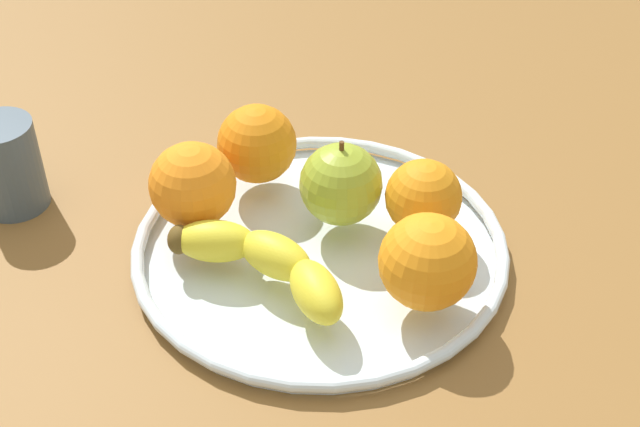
{
  "coord_description": "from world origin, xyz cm",
  "views": [
    {
      "loc": [
        -47.56,
        36.38,
        53.23
      ],
      "look_at": [
        0.0,
        0.0,
        4.8
      ],
      "focal_mm": 49.59,
      "sensor_mm": 36.0,
      "label": 1
    }
  ],
  "objects_px": {
    "apple": "(341,184)",
    "ambient_mug": "(6,164)",
    "fruit_bowl": "(320,247)",
    "banana": "(264,261)",
    "orange_front_right": "(427,262)",
    "orange_back_left": "(423,197)",
    "orange_front_left": "(257,144)",
    "orange_center": "(193,185)"
  },
  "relations": [
    {
      "from": "orange_center",
      "to": "ambient_mug",
      "type": "relative_size",
      "value": 0.78
    },
    {
      "from": "banana",
      "to": "orange_front_right",
      "type": "xyz_separation_m",
      "value": [
        -0.1,
        -0.09,
        0.02
      ]
    },
    {
      "from": "orange_back_left",
      "to": "orange_front_left",
      "type": "xyz_separation_m",
      "value": [
        0.15,
        0.07,
        0.0
      ]
    },
    {
      "from": "apple",
      "to": "ambient_mug",
      "type": "height_order",
      "value": "apple"
    },
    {
      "from": "orange_front_right",
      "to": "orange_back_left",
      "type": "xyz_separation_m",
      "value": [
        0.07,
        -0.06,
        -0.01
      ]
    },
    {
      "from": "apple",
      "to": "orange_front_right",
      "type": "distance_m",
      "value": 0.13
    },
    {
      "from": "orange_center",
      "to": "orange_back_left",
      "type": "height_order",
      "value": "orange_center"
    },
    {
      "from": "apple",
      "to": "orange_back_left",
      "type": "relative_size",
      "value": 1.21
    },
    {
      "from": "orange_front_right",
      "to": "orange_front_left",
      "type": "height_order",
      "value": "orange_front_right"
    },
    {
      "from": "apple",
      "to": "fruit_bowl",
      "type": "bearing_deg",
      "value": 112.58
    },
    {
      "from": "ambient_mug",
      "to": "orange_back_left",
      "type": "bearing_deg",
      "value": -136.19
    },
    {
      "from": "orange_front_right",
      "to": "fruit_bowl",
      "type": "bearing_deg",
      "value": 11.99
    },
    {
      "from": "apple",
      "to": "banana",
      "type": "bearing_deg",
      "value": 103.78
    },
    {
      "from": "apple",
      "to": "ambient_mug",
      "type": "bearing_deg",
      "value": 44.43
    },
    {
      "from": "fruit_bowl",
      "to": "orange_front_right",
      "type": "height_order",
      "value": "orange_front_right"
    },
    {
      "from": "fruit_bowl",
      "to": "orange_back_left",
      "type": "height_order",
      "value": "orange_back_left"
    },
    {
      "from": "orange_back_left",
      "to": "orange_front_left",
      "type": "distance_m",
      "value": 0.17
    },
    {
      "from": "orange_front_left",
      "to": "ambient_mug",
      "type": "height_order",
      "value": "orange_front_left"
    },
    {
      "from": "apple",
      "to": "orange_front_right",
      "type": "xyz_separation_m",
      "value": [
        -0.13,
        0.01,
        0.0
      ]
    },
    {
      "from": "apple",
      "to": "orange_front_left",
      "type": "xyz_separation_m",
      "value": [
        0.1,
        0.02,
        0.0
      ]
    },
    {
      "from": "banana",
      "to": "orange_front_right",
      "type": "height_order",
      "value": "orange_front_right"
    },
    {
      "from": "orange_center",
      "to": "ambient_mug",
      "type": "height_order",
      "value": "orange_center"
    },
    {
      "from": "fruit_bowl",
      "to": "banana",
      "type": "height_order",
      "value": "banana"
    },
    {
      "from": "banana",
      "to": "ambient_mug",
      "type": "xyz_separation_m",
      "value": [
        0.25,
        0.12,
        0.01
      ]
    },
    {
      "from": "fruit_bowl",
      "to": "apple",
      "type": "height_order",
      "value": "apple"
    },
    {
      "from": "orange_center",
      "to": "orange_front_left",
      "type": "xyz_separation_m",
      "value": [
        0.02,
        -0.08,
        -0.0
      ]
    },
    {
      "from": "banana",
      "to": "apple",
      "type": "bearing_deg",
      "value": -93.05
    },
    {
      "from": "fruit_bowl",
      "to": "ambient_mug",
      "type": "bearing_deg",
      "value": 37.9
    },
    {
      "from": "apple",
      "to": "ambient_mug",
      "type": "xyz_separation_m",
      "value": [
        0.23,
        0.22,
        -0.01
      ]
    },
    {
      "from": "banana",
      "to": "orange_back_left",
      "type": "xyz_separation_m",
      "value": [
        -0.03,
        -0.15,
        0.02
      ]
    },
    {
      "from": "fruit_bowl",
      "to": "ambient_mug",
      "type": "height_order",
      "value": "ambient_mug"
    },
    {
      "from": "fruit_bowl",
      "to": "orange_center",
      "type": "height_order",
      "value": "orange_center"
    },
    {
      "from": "banana",
      "to": "orange_back_left",
      "type": "height_order",
      "value": "orange_back_left"
    },
    {
      "from": "orange_front_right",
      "to": "banana",
      "type": "bearing_deg",
      "value": 42.19
    },
    {
      "from": "banana",
      "to": "orange_front_right",
      "type": "distance_m",
      "value": 0.14
    },
    {
      "from": "apple",
      "to": "orange_front_left",
      "type": "bearing_deg",
      "value": 13.87
    },
    {
      "from": "fruit_bowl",
      "to": "banana",
      "type": "relative_size",
      "value": 1.89
    },
    {
      "from": "orange_front_right",
      "to": "orange_center",
      "type": "relative_size",
      "value": 1.02
    },
    {
      "from": "orange_front_left",
      "to": "ambient_mug",
      "type": "xyz_separation_m",
      "value": [
        0.13,
        0.2,
        -0.01
      ]
    },
    {
      "from": "fruit_bowl",
      "to": "banana",
      "type": "distance_m",
      "value": 0.07
    },
    {
      "from": "orange_center",
      "to": "banana",
      "type": "bearing_deg",
      "value": -177.07
    },
    {
      "from": "orange_front_right",
      "to": "ambient_mug",
      "type": "height_order",
      "value": "orange_front_right"
    }
  ]
}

